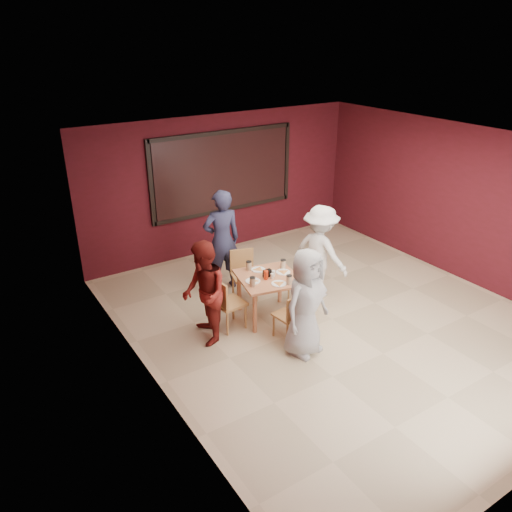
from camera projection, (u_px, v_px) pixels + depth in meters
floor at (332, 319)px, 8.06m from camera, size 7.00×7.00×0.00m
window_blinds at (224, 172)px, 10.01m from camera, size 3.00×0.02×1.50m
dining_table at (268, 281)px, 7.89m from camera, size 1.08×1.08×0.87m
chair_front at (291, 314)px, 7.38m from camera, size 0.41×0.41×0.77m
chair_back at (244, 271)px, 8.55m from camera, size 0.51×0.51×0.85m
chair_left at (226, 301)px, 7.61m from camera, size 0.45×0.45×0.87m
chair_right at (305, 279)px, 8.35m from camera, size 0.50×0.50×0.81m
diner_front at (306, 303)px, 6.94m from camera, size 0.89×0.68×1.61m
diner_back at (222, 240)px, 8.70m from camera, size 0.74×0.55×1.83m
diner_left at (204, 293)px, 7.21m from camera, size 0.78×0.90×1.58m
diner_right at (320, 252)px, 8.47m from camera, size 0.86×1.18×1.64m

